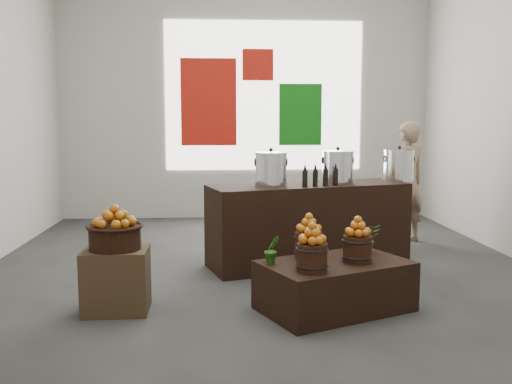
{
  "coord_description": "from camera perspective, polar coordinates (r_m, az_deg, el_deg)",
  "views": [
    {
      "loc": [
        -0.43,
        -5.91,
        1.61
      ],
      "look_at": [
        -0.08,
        -0.4,
        0.91
      ],
      "focal_mm": 40.0,
      "sensor_mm": 36.0,
      "label": 1
    }
  ],
  "objects": [
    {
      "name": "stock_pot_right",
      "position": [
        6.89,
        14.09,
        2.55
      ],
      "size": [
        0.34,
        0.34,
        0.34
      ],
      "primitive_type": "cylinder",
      "color": "silver",
      "rests_on": "counter"
    },
    {
      "name": "apples_in_basket",
      "position": [
        4.89,
        -13.99,
        -2.31
      ],
      "size": [
        0.33,
        0.33,
        0.18
      ],
      "primitive_type": null,
      "color": "#A11405",
      "rests_on": "wicker_basket"
    },
    {
      "name": "crate",
      "position": [
        5.01,
        -13.79,
        -8.56
      ],
      "size": [
        0.54,
        0.45,
        0.54
      ],
      "primitive_type": "cube",
      "rotation": [
        0.0,
        0.0,
        0.02
      ],
      "color": "#4E3924",
      "rests_on": "ground"
    },
    {
      "name": "apple_bucket_rear",
      "position": [
        4.99,
        5.29,
        -5.3
      ],
      "size": [
        0.24,
        0.24,
        0.22
      ],
      "primitive_type": "cylinder",
      "color": "#321A0D",
      "rests_on": "display_table"
    },
    {
      "name": "display_table",
      "position": [
        4.96,
        7.87,
        -9.27
      ],
      "size": [
        1.42,
        1.18,
        0.42
      ],
      "primitive_type": "cube",
      "rotation": [
        0.0,
        0.0,
        0.42
      ],
      "color": "black",
      "rests_on": "ground"
    },
    {
      "name": "stock_pot_center",
      "position": [
        6.47,
        8.16,
        2.4
      ],
      "size": [
        0.34,
        0.34,
        0.34
      ],
      "primitive_type": "cylinder",
      "color": "silver",
      "rests_on": "counter"
    },
    {
      "name": "apples_in_bucket_front_right",
      "position": [
        4.86,
        10.15,
        -3.39
      ],
      "size": [
        0.18,
        0.18,
        0.16
      ],
      "primitive_type": null,
      "color": "#A11405",
      "rests_on": "apple_bucket_front_right"
    },
    {
      "name": "herb_garnish_left",
      "position": [
        4.77,
        1.6,
        -5.78
      ],
      "size": [
        0.16,
        0.15,
        0.24
      ],
      "primitive_type": "imported",
      "rotation": [
        0.0,
        0.0,
        0.4
      ],
      "color": "#276916",
      "rests_on": "display_table"
    },
    {
      "name": "deco_green_right",
      "position": [
        9.47,
        4.45,
        7.72
      ],
      "size": [
        0.7,
        0.04,
        1.0
      ],
      "primitive_type": "cube",
      "color": "#106811",
      "rests_on": "back_wall"
    },
    {
      "name": "herb_garnish_right",
      "position": [
        5.21,
        10.9,
        -4.6
      ],
      "size": [
        0.3,
        0.28,
        0.27
      ],
      "primitive_type": "imported",
      "rotation": [
        0.0,
        0.0,
        0.3
      ],
      "color": "#276916",
      "rests_on": "display_table"
    },
    {
      "name": "apple_bucket_front_right",
      "position": [
        4.9,
        10.1,
        -5.62
      ],
      "size": [
        0.24,
        0.24,
        0.22
      ],
      "primitive_type": "cylinder",
      "color": "#321A0D",
      "rests_on": "display_table"
    },
    {
      "name": "deco_red_left",
      "position": [
        9.38,
        -4.76,
        8.95
      ],
      "size": [
        0.9,
        0.04,
        1.4
      ],
      "primitive_type": "cube",
      "color": "#B4190D",
      "rests_on": "back_wall"
    },
    {
      "name": "apples_in_bucket_rear",
      "position": [
        4.95,
        5.31,
        -3.11
      ],
      "size": [
        0.18,
        0.18,
        0.16
      ],
      "primitive_type": null,
      "color": "#A11405",
      "rests_on": "apple_bucket_rear"
    },
    {
      "name": "apples_in_bucket_front_left",
      "position": [
        4.51,
        5.65,
        -4.13
      ],
      "size": [
        0.18,
        0.18,
        0.16
      ],
      "primitive_type": null,
      "color": "#A11405",
      "rests_on": "apple_bucket_front_left"
    },
    {
      "name": "oil_cruets",
      "position": [
        6.12,
        6.2,
        1.74
      ],
      "size": [
        0.33,
        0.15,
        0.25
      ],
      "primitive_type": null,
      "rotation": [
        0.0,
        0.0,
        0.28
      ],
      "color": "black",
      "rests_on": "counter"
    },
    {
      "name": "stock_pot_left",
      "position": [
        6.14,
        1.49,
        2.22
      ],
      "size": [
        0.34,
        0.34,
        0.34
      ],
      "primitive_type": "cylinder",
      "color": "silver",
      "rests_on": "counter"
    },
    {
      "name": "shopper",
      "position": [
        7.74,
        14.75,
        0.95
      ],
      "size": [
        0.68,
        0.57,
        1.6
      ],
      "primitive_type": "imported",
      "rotation": [
        0.0,
        0.0,
        3.53
      ],
      "color": "#8E7257",
      "rests_on": "ground"
    },
    {
      "name": "apple_bucket_front_left",
      "position": [
        4.55,
        5.62,
        -6.53
      ],
      "size": [
        0.24,
        0.24,
        0.22
      ],
      "primitive_type": "cylinder",
      "color": "#321A0D",
      "rests_on": "display_table"
    },
    {
      "name": "deco_red_upper",
      "position": [
        9.44,
        0.19,
        12.61
      ],
      "size": [
        0.5,
        0.04,
        0.5
      ],
      "primitive_type": "cube",
      "color": "#B4190D",
      "rests_on": "back_wall"
    },
    {
      "name": "counter",
      "position": [
        6.4,
        5.26,
        -3.25
      ],
      "size": [
        2.32,
        1.29,
        0.91
      ],
      "primitive_type": "cube",
      "rotation": [
        0.0,
        0.0,
        0.28
      ],
      "color": "black",
      "rests_on": "ground"
    },
    {
      "name": "wicker_basket",
      "position": [
        4.92,
        -13.92,
        -4.46
      ],
      "size": [
        0.43,
        0.43,
        0.19
      ],
      "primitive_type": "cylinder",
      "color": "black",
      "rests_on": "crate"
    },
    {
      "name": "back_opening",
      "position": [
        9.42,
        0.8,
        9.57
      ],
      "size": [
        3.2,
        0.02,
        2.4
      ],
      "primitive_type": "cube",
      "color": "white",
      "rests_on": "back_wall"
    },
    {
      "name": "back_wall",
      "position": [
        9.42,
        -1.06,
        9.57
      ],
      "size": [
        6.0,
        0.04,
        4.0
      ],
      "primitive_type": "cube",
      "color": "#BAB6AC",
      "rests_on": "ground"
    },
    {
      "name": "ground",
      "position": [
        6.14,
        0.5,
        -8.01
      ],
      "size": [
        7.0,
        7.0,
        0.0
      ],
      "primitive_type": "plane",
      "color": "#3B3C39",
      "rests_on": "ground"
    }
  ]
}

